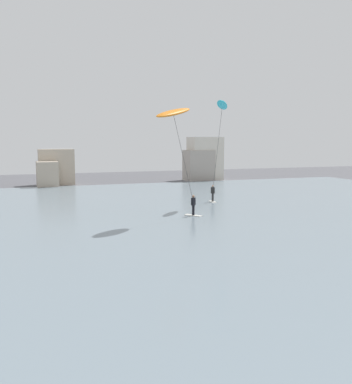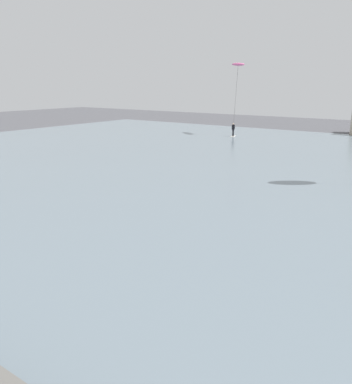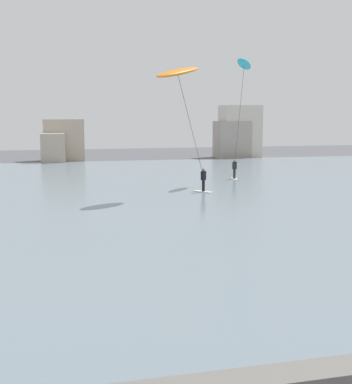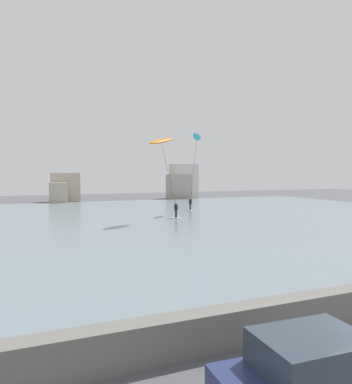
# 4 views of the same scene
# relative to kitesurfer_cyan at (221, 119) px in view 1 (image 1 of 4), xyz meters

# --- Properties ---
(water_bay) EXTENTS (84.00, 52.00, 0.10)m
(water_bay) POSITION_rel_kitesurfer_cyan_xyz_m (-12.25, -4.46, -7.89)
(water_bay) COLOR slate
(water_bay) RESTS_ON ground
(far_shore_buildings) EXTENTS (26.71, 4.92, 6.49)m
(far_shore_buildings) POSITION_rel_kitesurfer_cyan_xyz_m (1.19, 23.86, -5.30)
(far_shore_buildings) COLOR #B7A893
(far_shore_buildings) RESTS_ON ground
(kitesurfer_cyan) EXTENTS (2.14, 4.14, 9.55)m
(kitesurfer_cyan) POSITION_rel_kitesurfer_cyan_xyz_m (0.00, 0.00, 0.00)
(kitesurfer_cyan) COLOR silver
(kitesurfer_cyan) RESTS_ON water_bay
(kitesurfer_orange) EXTENTS (4.72, 3.88, 8.47)m
(kitesurfer_orange) POSITION_rel_kitesurfer_cyan_xyz_m (-6.53, -5.98, -0.45)
(kitesurfer_orange) COLOR silver
(kitesurfer_orange) RESTS_ON water_bay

